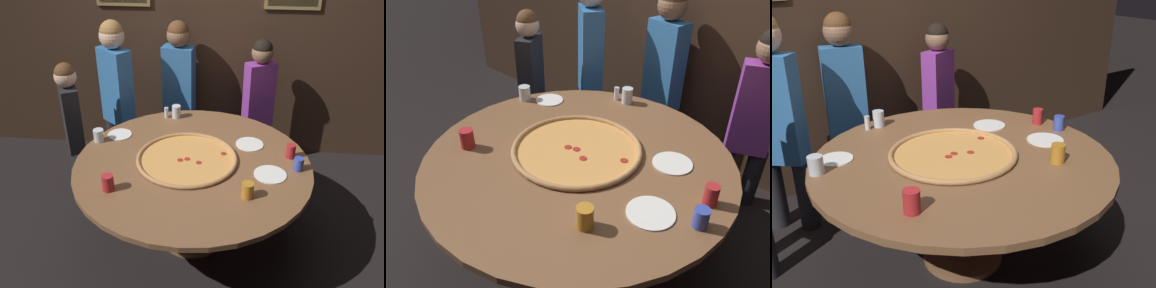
# 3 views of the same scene
# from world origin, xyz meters

# --- Properties ---
(ground_plane) EXTENTS (24.00, 24.00, 0.00)m
(ground_plane) POSITION_xyz_m (0.00, 0.00, 0.00)
(ground_plane) COLOR black
(back_wall) EXTENTS (6.40, 0.08, 2.60)m
(back_wall) POSITION_xyz_m (0.00, 1.49, 1.30)
(back_wall) COLOR #3D281C
(back_wall) RESTS_ON ground_plane
(dining_table) EXTENTS (1.79, 1.79, 0.74)m
(dining_table) POSITION_xyz_m (0.00, 0.00, 0.63)
(dining_table) COLOR brown
(dining_table) RESTS_ON ground_plane
(giant_pizza) EXTENTS (0.77, 0.77, 0.03)m
(giant_pizza) POSITION_xyz_m (-0.05, 0.03, 0.75)
(giant_pizza) COLOR #E0994C
(giant_pizza) RESTS_ON dining_table
(drink_cup_by_shaker) EXTENTS (0.07, 0.07, 0.11)m
(drink_cup_by_shaker) POSITION_xyz_m (0.74, 0.15, 0.80)
(drink_cup_by_shaker) COLOR #B22328
(drink_cup_by_shaker) RESTS_ON dining_table
(drink_cup_near_left) EXTENTS (0.08, 0.08, 0.11)m
(drink_cup_near_left) POSITION_xyz_m (-0.21, 0.73, 0.80)
(drink_cup_near_left) COLOR silver
(drink_cup_near_left) RESTS_ON dining_table
(drink_cup_beside_pizza) EXTENTS (0.08, 0.08, 0.12)m
(drink_cup_beside_pizza) POSITION_xyz_m (-0.54, -0.39, 0.80)
(drink_cup_beside_pizza) COLOR #B22328
(drink_cup_beside_pizza) RESTS_ON dining_table
(drink_cup_centre_back) EXTENTS (0.08, 0.08, 0.10)m
(drink_cup_centre_back) POSITION_xyz_m (-0.79, 0.26, 0.79)
(drink_cup_centre_back) COLOR silver
(drink_cup_centre_back) RESTS_ON dining_table
(drink_cup_front_edge) EXTENTS (0.08, 0.08, 0.11)m
(drink_cup_front_edge) POSITION_xyz_m (0.40, -0.38, 0.80)
(drink_cup_front_edge) COLOR #BC7A23
(drink_cup_front_edge) RESTS_ON dining_table
(drink_cup_far_left) EXTENTS (0.07, 0.07, 0.10)m
(drink_cup_far_left) POSITION_xyz_m (0.78, -0.02, 0.79)
(drink_cup_far_left) COLOR #384CB7
(drink_cup_far_left) RESTS_ON dining_table
(white_plate_far_back) EXTENTS (0.22, 0.22, 0.01)m
(white_plate_far_back) POSITION_xyz_m (0.44, 0.31, 0.74)
(white_plate_far_back) COLOR white
(white_plate_far_back) RESTS_ON dining_table
(white_plate_beside_cup) EXTENTS (0.20, 0.20, 0.01)m
(white_plate_beside_cup) POSITION_xyz_m (-0.65, 0.37, 0.74)
(white_plate_beside_cup) COLOR white
(white_plate_beside_cup) RESTS_ON dining_table
(white_plate_near_front) EXTENTS (0.24, 0.24, 0.01)m
(white_plate_near_front) POSITION_xyz_m (0.57, -0.11, 0.74)
(white_plate_near_front) COLOR white
(white_plate_near_front) RESTS_ON dining_table
(condiment_shaker) EXTENTS (0.04, 0.04, 0.10)m
(condiment_shaker) POSITION_xyz_m (-0.30, 0.72, 0.79)
(condiment_shaker) COLOR silver
(condiment_shaker) RESTS_ON dining_table
(diner_far_left) EXTENTS (0.38, 0.35, 1.53)m
(diner_far_left) POSITION_xyz_m (-0.82, 1.00, 0.87)
(diner_far_left) COLOR #232328
(diner_far_left) RESTS_ON ground_plane
(diner_far_right) EXTENTS (0.38, 0.22, 1.47)m
(diner_far_right) POSITION_xyz_m (-0.25, 1.27, 0.83)
(diner_far_right) COLOR #232328
(diner_far_right) RESTS_ON ground_plane
(diner_centre_back) EXTENTS (0.35, 0.25, 1.35)m
(diner_centre_back) POSITION_xyz_m (0.54, 1.18, 0.76)
(diner_centre_back) COLOR #232328
(diner_centre_back) RESTS_ON ground_plane
(diner_side_right) EXTENTS (0.25, 0.33, 1.27)m
(diner_side_right) POSITION_xyz_m (-1.14, 0.61, 0.72)
(diner_side_right) COLOR #232328
(diner_side_right) RESTS_ON ground_plane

